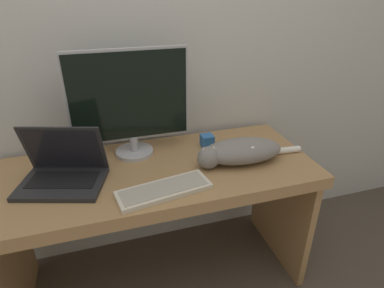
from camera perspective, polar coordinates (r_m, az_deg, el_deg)
name	(u,v)px	position (r m, az deg, el deg)	size (l,w,h in m)	color
wall_back	(136,26)	(1.67, -9.99, 19.97)	(6.40, 0.06, 2.60)	silver
desk	(158,194)	(1.59, -5.98, -8.81)	(1.49, 0.62, 0.72)	#A37A4C
monitor	(130,102)	(1.54, -10.97, 7.27)	(0.57, 0.19, 0.52)	#B2B2B7
laptop	(63,172)	(1.48, -21.98, -4.69)	(0.40, 0.34, 0.25)	#232326
external_keyboard	(164,190)	(1.34, -4.99, -8.11)	(0.41, 0.20, 0.02)	beige
cat	(239,151)	(1.54, 8.41, -1.23)	(0.55, 0.21, 0.11)	gray
small_toy	(207,141)	(1.68, 2.69, 0.61)	(0.06, 0.06, 0.06)	#2D6BB7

